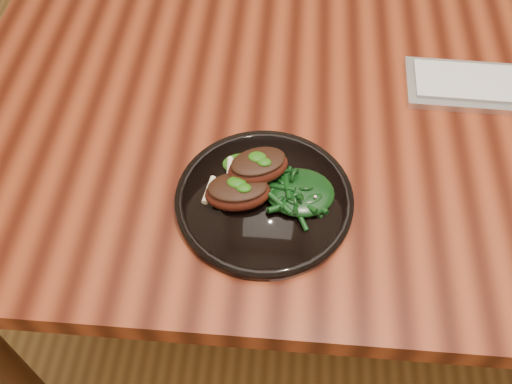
# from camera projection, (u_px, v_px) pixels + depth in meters

# --- Properties ---
(desk) EXTENTS (1.60, 0.80, 0.75)m
(desk) POSITION_uv_depth(u_px,v_px,m) (412.00, 153.00, 1.02)
(desk) COLOR #340F06
(desk) RESTS_ON ground
(plate) EXTENTS (0.26, 0.26, 0.02)m
(plate) POSITION_uv_depth(u_px,v_px,m) (264.00, 199.00, 0.85)
(plate) COLOR black
(plate) RESTS_ON desk
(lamb_chop_front) EXTENTS (0.11, 0.08, 0.04)m
(lamb_chop_front) POSITION_uv_depth(u_px,v_px,m) (237.00, 191.00, 0.82)
(lamb_chop_front) COLOR #43160D
(lamb_chop_front) RESTS_ON plate
(lamb_chop_back) EXTENTS (0.11, 0.09, 0.04)m
(lamb_chop_back) POSITION_uv_depth(u_px,v_px,m) (258.00, 166.00, 0.83)
(lamb_chop_back) COLOR #43160D
(lamb_chop_back) RESTS_ON plate
(herb_smear) EXTENTS (0.07, 0.05, 0.00)m
(herb_smear) POSITION_uv_depth(u_px,v_px,m) (246.00, 165.00, 0.88)
(herb_smear) COLOR #104006
(herb_smear) RESTS_ON plate
(greens_heap) EXTENTS (0.10, 0.10, 0.04)m
(greens_heap) POSITION_uv_depth(u_px,v_px,m) (300.00, 189.00, 0.83)
(greens_heap) COLOR black
(greens_heap) RESTS_ON plate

